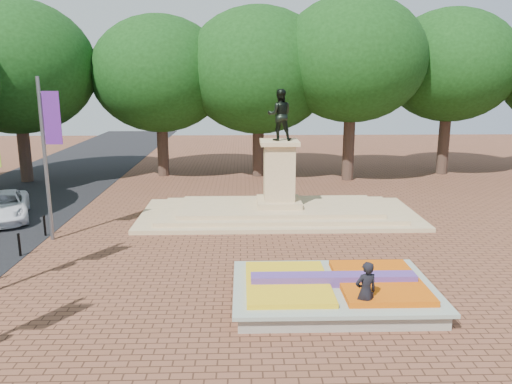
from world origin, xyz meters
TOP-DOWN VIEW (x-y plane):
  - ground at (0.00, 0.00)m, footprint 90.00×90.00m
  - flower_bed at (1.03, -2.00)m, footprint 6.30×4.30m
  - monument at (0.00, 8.00)m, footprint 14.00×6.00m
  - tree_row_back at (2.33, 18.00)m, footprint 44.80×8.80m
  - van at (-13.75, 7.69)m, footprint 3.96×5.47m
  - pedestrian at (1.67, -3.41)m, footprint 0.77×0.60m

SIDE VIEW (x-z plane):
  - ground at x=0.00m, z-range 0.00..0.00m
  - flower_bed at x=1.03m, z-range -0.08..0.83m
  - van at x=-13.75m, z-range 0.00..1.38m
  - monument at x=0.00m, z-range -2.32..4.09m
  - pedestrian at x=1.67m, z-range 0.00..1.85m
  - tree_row_back at x=2.33m, z-range 1.46..11.89m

